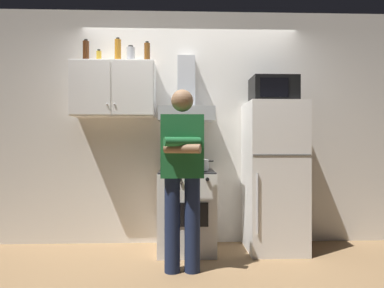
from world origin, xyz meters
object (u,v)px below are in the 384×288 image
Objects in this scene: bottle_rum_dark at (86,52)px; bottle_beer_brown at (147,53)px; refrigerator at (274,176)px; microwave at (273,90)px; bottle_liquor_amber at (118,51)px; stove_oven at (187,210)px; bottle_spice_jar at (99,57)px; bottle_canister_steel at (131,55)px; cooking_pot at (199,165)px; upper_cabinet at (114,90)px; person_standing at (182,172)px; range_hood at (186,104)px.

bottle_rum_dark reaches higher than bottle_beer_brown.
bottle_rum_dark is (-2.07, 0.15, 1.37)m from refrigerator.
microwave is 1.76m from bottle_liquor_amber.
bottle_spice_jar is (-0.96, 0.11, 1.68)m from stove_oven.
microwave is 1.61m from bottle_canister_steel.
bottle_rum_dark is (-1.25, 0.27, 1.24)m from cooking_pot.
bottle_liquor_amber is at bearing -19.83° from upper_cabinet.
person_standing is at bearing -110.30° from cooking_pot.
bottle_canister_steel reaches higher than bottle_spice_jar.
upper_cabinet is at bearing 4.65° from bottle_spice_jar.
refrigerator is at bearing 31.23° from person_standing.
bottle_spice_jar is (-0.91, 0.72, 1.21)m from person_standing.
bottle_canister_steel is (-0.61, -0.03, 0.54)m from range_hood.
bottle_liquor_amber is (-0.76, 0.11, 1.75)m from stove_oven.
bottle_canister_steel is at bearing -6.04° from bottle_rum_dark.
bottle_liquor_amber is (-1.71, 0.11, 1.38)m from refrigerator.
stove_oven is 1.17× the size of range_hood.
bottle_rum_dark is at bearing 144.66° from person_standing.
person_standing is 1.83m from bottle_rum_dark.
cooking_pot is at bearing -16.23° from bottle_canister_steel.
bottle_liquor_amber is (-0.14, 0.01, 0.04)m from bottle_canister_steel.
microwave is 1.95m from bottle_spice_jar.
upper_cabinet is 1.26m from cooking_pot.
bottle_beer_brown is (-0.44, 0.01, 0.57)m from range_hood.
refrigerator is at bearing -3.65° from bottle_liquor_amber.
range_hood is 1.09m from bottle_spice_jar.
person_standing is 1.53m from bottle_canister_steel.
range_hood is 2.85× the size of bottle_rum_dark.
bottle_canister_steel is at bearing 170.98° from stove_oven.
bottle_rum_dark reaches higher than stove_oven.
microwave reaches higher than refrigerator.
bottle_beer_brown is at bearing 1.96° from upper_cabinet.
bottle_spice_jar reaches higher than range_hood.
bottle_spice_jar is (-1.09, 0.23, 1.18)m from cooking_pot.
refrigerator is 6.09× the size of bottle_rum_dark.
bottle_rum_dark reaches higher than refrigerator.
upper_cabinet is 0.40m from bottle_spice_jar.
range_hood reaches higher than microwave.
bottle_beer_brown is (-0.44, 0.14, 1.73)m from stove_oven.
upper_cabinet is 0.55m from bottle_beer_brown.
cooking_pot is at bearing -62.12° from range_hood.
bottle_spice_jar is (-0.16, -0.01, 0.36)m from upper_cabinet.
bottle_liquor_amber is at bearing 176.35° from refrigerator.
range_hood reaches higher than refrigerator.
microwave is (1.75, -0.11, -0.01)m from upper_cabinet.
microwave is at bearing -2.87° from bottle_canister_steel.
upper_cabinet is at bearing 160.17° from bottle_liquor_amber.
bottle_canister_steel is at bearing -4.87° from bottle_liquor_amber.
range_hood is at bearing 1.29° from bottle_liquor_amber.
cooking_pot is (0.93, -0.24, -0.82)m from upper_cabinet.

